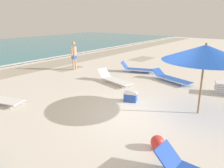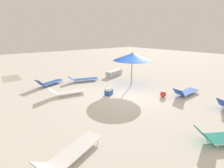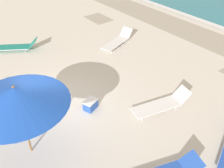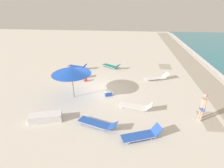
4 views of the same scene
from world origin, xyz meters
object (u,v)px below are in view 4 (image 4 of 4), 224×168
(sun_lounger_beside_umbrella, at_px, (72,75))
(sun_lounger_under_umbrella, at_px, (97,123))
(sun_lounger_mid_beach_pair_a, at_px, (111,66))
(beach_umbrella, at_px, (71,70))
(sun_lounger_near_water_left, at_px, (157,77))
(sun_lounger_mid_beach_pair_b, at_px, (136,106))
(beach_ball, at_px, (85,79))
(sun_lounger_near_water_right, at_px, (142,135))
(cooler_box, at_px, (108,93))
(lounger_stack, at_px, (45,117))
(sun_lounger_mid_beach_solo, at_px, (78,66))
(beachgoer_wading_adult, at_px, (203,106))

(sun_lounger_beside_umbrella, bearing_deg, sun_lounger_under_umbrella, 30.53)
(sun_lounger_mid_beach_pair_a, bearing_deg, beach_umbrella, 15.48)
(sun_lounger_under_umbrella, xyz_separation_m, sun_lounger_near_water_left, (-6.86, 4.10, 0.01))
(sun_lounger_mid_beach_pair_b, relative_size, beach_ball, 6.45)
(beach_umbrella, height_order, sun_lounger_near_water_right, beach_umbrella)
(sun_lounger_beside_umbrella, xyz_separation_m, sun_lounger_mid_beach_pair_a, (-2.94, 3.26, 0.00))
(cooler_box, bearing_deg, lounger_stack, -154.15)
(sun_lounger_beside_umbrella, height_order, beach_ball, sun_lounger_beside_umbrella)
(sun_lounger_mid_beach_solo, xyz_separation_m, beach_ball, (3.05, 1.56, -0.04))
(cooler_box, bearing_deg, sun_lounger_under_umbrella, -113.21)
(sun_lounger_near_water_left, relative_size, beach_ball, 6.41)
(sun_lounger_mid_beach_pair_b, bearing_deg, sun_lounger_mid_beach_solo, -126.51)
(beach_umbrella, distance_m, sun_lounger_near_water_left, 7.66)
(sun_lounger_beside_umbrella, relative_size, sun_lounger_mid_beach_solo, 0.96)
(beach_ball, distance_m, cooler_box, 3.26)
(lounger_stack, bearing_deg, beachgoer_wading_adult, 80.99)
(beach_umbrella, relative_size, sun_lounger_beside_umbrella, 1.27)
(sun_lounger_mid_beach_pair_a, bearing_deg, beachgoer_wading_adult, 69.59)
(beach_ball, xyz_separation_m, cooler_box, (2.31, 2.30, 0.01))
(sun_lounger_mid_beach_pair_b, bearing_deg, sun_lounger_mid_beach_pair_a, -148.89)
(lounger_stack, distance_m, sun_lounger_mid_beach_pair_b, 5.54)
(sun_lounger_near_water_right, height_order, cooler_box, sun_lounger_near_water_right)
(cooler_box, bearing_deg, sun_lounger_near_water_left, 19.57)
(sun_lounger_mid_beach_pair_a, distance_m, beachgoer_wading_adult, 10.35)
(sun_lounger_near_water_left, bearing_deg, beach_ball, -98.51)
(sun_lounger_near_water_left, distance_m, sun_lounger_mid_beach_solo, 8.06)
(sun_lounger_near_water_left, xyz_separation_m, cooler_box, (3.31, -3.93, -0.03))
(beach_umbrella, xyz_separation_m, sun_lounger_near_water_right, (3.76, 4.71, -1.86))
(sun_lounger_near_water_left, bearing_deg, beachgoer_wading_adult, -0.32)
(sun_lounger_near_water_right, bearing_deg, sun_lounger_mid_beach_solo, -168.07)
(sun_lounger_mid_beach_pair_a, relative_size, beach_ball, 5.91)
(sun_lounger_beside_umbrella, bearing_deg, sun_lounger_near_water_right, 41.66)
(sun_lounger_beside_umbrella, xyz_separation_m, cooler_box, (2.99, 3.68, -0.03))
(sun_lounger_mid_beach_pair_a, bearing_deg, beach_ball, 5.65)
(lounger_stack, height_order, sun_lounger_mid_beach_pair_b, sun_lounger_mid_beach_pair_b)
(sun_lounger_beside_umbrella, distance_m, sun_lounger_mid_beach_pair_b, 7.27)
(sun_lounger_under_umbrella, bearing_deg, lounger_stack, -74.48)
(lounger_stack, relative_size, sun_lounger_near_water_right, 0.94)
(sun_lounger_under_umbrella, xyz_separation_m, sun_lounger_mid_beach_pair_a, (-9.47, -0.25, 0.01))
(sun_lounger_near_water_right, xyz_separation_m, cooler_box, (-4.24, -2.25, -0.03))
(beach_umbrella, distance_m, sun_lounger_near_water_right, 6.31)
(sun_lounger_near_water_right, relative_size, cooler_box, 3.57)
(sun_lounger_near_water_left, height_order, beach_ball, sun_lounger_near_water_left)
(sun_lounger_mid_beach_pair_b, xyz_separation_m, beachgoer_wading_adult, (0.81, 3.72, 0.79))
(sun_lounger_beside_umbrella, bearing_deg, sun_lounger_mid_beach_solo, -173.37)
(beach_umbrella, bearing_deg, lounger_stack, -14.97)
(beach_umbrella, relative_size, beachgoer_wading_adult, 1.54)
(lounger_stack, relative_size, cooler_box, 3.36)
(sun_lounger_near_water_right, distance_m, beach_ball, 7.98)
(sun_lounger_beside_umbrella, bearing_deg, sun_lounger_near_water_left, 94.70)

